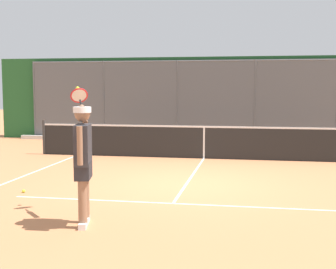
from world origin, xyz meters
name	(u,v)px	position (x,y,z in m)	size (l,w,h in m)	color
ground_plane	(186,184)	(0.00, 0.00, 0.00)	(60.00, 60.00, 0.00)	#C67A4C
court_line_markings	(171,207)	(0.00, 1.98, 0.00)	(7.86, 9.89, 0.01)	white
fence_backdrop	(217,100)	(0.00, -8.43, 1.61)	(17.60, 1.37, 3.24)	#565B60
tennis_net	(204,142)	(0.00, -3.71, 0.49)	(10.09, 0.09, 1.07)	#2D2D2D
tennis_player	(83,155)	(1.12, 3.24, 1.08)	(0.70, 1.38, 2.10)	silver
tennis_ball_near_baseline	(24,191)	(3.07, 1.38, 0.03)	(0.07, 0.07, 0.07)	#CCDB33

